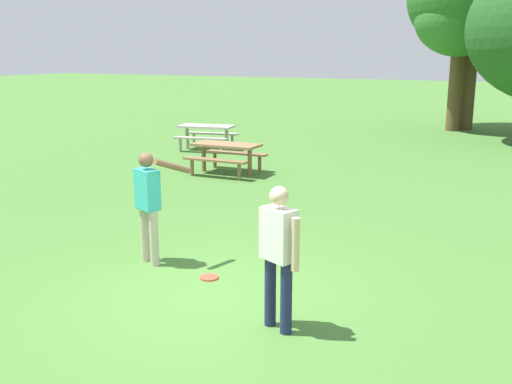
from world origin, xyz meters
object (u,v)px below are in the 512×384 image
(frisbee, at_px, (209,277))
(tree_tall_left, at_px, (460,19))
(picnic_table_far, at_px, (207,132))
(person_thrower, at_px, (279,249))
(picnic_table_near, at_px, (226,152))
(person_catcher, at_px, (149,199))

(frisbee, relative_size, tree_tall_left, 0.04)
(picnic_table_far, bearing_deg, person_thrower, -55.78)
(person_thrower, relative_size, picnic_table_near, 0.96)
(person_catcher, height_order, frisbee, person_catcher)
(frisbee, distance_m, tree_tall_left, 18.07)
(picnic_table_far, distance_m, tree_tall_left, 10.99)
(person_catcher, height_order, picnic_table_near, person_catcher)
(person_thrower, xyz_separation_m, frisbee, (-1.46, 0.96, -0.93))
(frisbee, relative_size, picnic_table_far, 0.13)
(frisbee, xyz_separation_m, picnic_table_far, (-5.57, 9.36, 0.55))
(tree_tall_left, bearing_deg, frisbee, -92.52)
(frisbee, bearing_deg, tree_tall_left, 87.48)
(picnic_table_far, bearing_deg, picnic_table_near, -51.98)
(picnic_table_near, bearing_deg, tree_tall_left, 70.52)
(person_thrower, distance_m, picnic_table_near, 8.66)
(picnic_table_near, bearing_deg, frisbee, -63.21)
(frisbee, height_order, tree_tall_left, tree_tall_left)
(picnic_table_near, xyz_separation_m, picnic_table_far, (-2.37, 3.03, 0.00))
(picnic_table_far, height_order, tree_tall_left, tree_tall_left)
(person_catcher, relative_size, tree_tall_left, 0.29)
(frisbee, bearing_deg, picnic_table_near, 116.79)
(person_catcher, xyz_separation_m, picnic_table_near, (-2.12, 6.17, -0.40))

